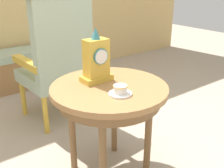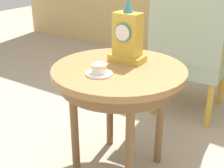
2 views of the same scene
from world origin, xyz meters
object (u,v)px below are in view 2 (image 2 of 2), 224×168
armchair (190,41)px  side_table (119,81)px  teacup_left (99,70)px  mantel_clock (127,37)px

armchair → side_table: bearing=-95.3°
teacup_left → armchair: size_ratio=0.12×
side_table → teacup_left: teacup_left is taller
mantel_clock → armchair: size_ratio=0.29×
side_table → mantel_clock: 0.24m
side_table → teacup_left: size_ratio=5.37×
side_table → mantel_clock: bearing=98.4°
mantel_clock → armchair: (0.09, 0.74, -0.18)m
mantel_clock → teacup_left: bearing=-92.5°
side_table → teacup_left: (-0.03, -0.14, 0.10)m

